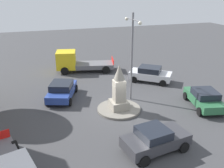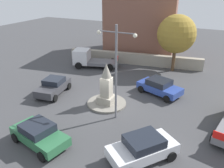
{
  "view_description": "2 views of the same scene",
  "coord_description": "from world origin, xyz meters",
  "px_view_note": "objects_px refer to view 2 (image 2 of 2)",
  "views": [
    {
      "loc": [
        15.82,
        -5.66,
        8.79
      ],
      "look_at": [
        -0.38,
        -0.43,
        2.06
      ],
      "focal_mm": 39.33,
      "sensor_mm": 36.0,
      "label": 1
    },
    {
      "loc": [
        -7.79,
        15.28,
        9.56
      ],
      "look_at": [
        -0.45,
        -0.12,
        1.92
      ],
      "focal_mm": 36.64,
      "sensor_mm": 36.0,
      "label": 2
    }
  ],
  "objects_px": {
    "car_green_approaching": "(39,134)",
    "truck_white_parked_right": "(89,59)",
    "car_white_far_side": "(143,148)",
    "car_blue_near_island": "(159,86)",
    "monument": "(107,86)",
    "car_dark_grey_parked_left": "(54,86)",
    "corner_building": "(142,21)",
    "streetlamp": "(116,65)",
    "tree_near_wall": "(176,34)"
  },
  "relations": [
    {
      "from": "car_blue_near_island",
      "to": "car_white_far_side",
      "type": "bearing_deg",
      "value": 98.72
    },
    {
      "from": "car_white_far_side",
      "to": "truck_white_parked_right",
      "type": "height_order",
      "value": "truck_white_parked_right"
    },
    {
      "from": "monument",
      "to": "car_dark_grey_parked_left",
      "type": "xyz_separation_m",
      "value": [
        5.35,
        0.3,
        -0.95
      ]
    },
    {
      "from": "car_blue_near_island",
      "to": "truck_white_parked_right",
      "type": "xyz_separation_m",
      "value": [
        9.68,
        -3.7,
        0.26
      ]
    },
    {
      "from": "car_dark_grey_parked_left",
      "to": "car_white_far_side",
      "type": "bearing_deg",
      "value": 155.3
    },
    {
      "from": "car_dark_grey_parked_left",
      "to": "truck_white_parked_right",
      "type": "distance_m",
      "value": 7.89
    },
    {
      "from": "car_green_approaching",
      "to": "car_blue_near_island",
      "type": "bearing_deg",
      "value": -115.9
    },
    {
      "from": "car_white_far_side",
      "to": "truck_white_parked_right",
      "type": "bearing_deg",
      "value": -48.65
    },
    {
      "from": "car_dark_grey_parked_left",
      "to": "car_blue_near_island",
      "type": "distance_m",
      "value": 9.78
    },
    {
      "from": "monument",
      "to": "streetlamp",
      "type": "height_order",
      "value": "streetlamp"
    },
    {
      "from": "car_green_approaching",
      "to": "car_white_far_side",
      "type": "xyz_separation_m",
      "value": [
        -6.39,
        -1.51,
        0.05
      ]
    },
    {
      "from": "monument",
      "to": "streetlamp",
      "type": "distance_m",
      "value": 3.41
    },
    {
      "from": "car_white_far_side",
      "to": "tree_near_wall",
      "type": "xyz_separation_m",
      "value": [
        1.52,
        -15.61,
        3.5
      ]
    },
    {
      "from": "monument",
      "to": "truck_white_parked_right",
      "type": "height_order",
      "value": "monument"
    },
    {
      "from": "streetlamp",
      "to": "tree_near_wall",
      "type": "bearing_deg",
      "value": -98.21
    },
    {
      "from": "car_dark_grey_parked_left",
      "to": "tree_near_wall",
      "type": "xyz_separation_m",
      "value": [
        -8.7,
        -10.91,
        3.53
      ]
    },
    {
      "from": "car_dark_grey_parked_left",
      "to": "corner_building",
      "type": "relative_size",
      "value": 0.44
    },
    {
      "from": "truck_white_parked_right",
      "to": "tree_near_wall",
      "type": "xyz_separation_m",
      "value": [
        -9.52,
        -3.06,
        3.27
      ]
    },
    {
      "from": "car_green_approaching",
      "to": "streetlamp",
      "type": "bearing_deg",
      "value": -122.34
    },
    {
      "from": "streetlamp",
      "to": "car_blue_near_island",
      "type": "xyz_separation_m",
      "value": [
        -1.92,
        -5.45,
        -3.52
      ]
    },
    {
      "from": "car_green_approaching",
      "to": "monument",
      "type": "bearing_deg",
      "value": -103.17
    },
    {
      "from": "car_green_approaching",
      "to": "car_white_far_side",
      "type": "relative_size",
      "value": 1.0
    },
    {
      "from": "truck_white_parked_right",
      "to": "car_blue_near_island",
      "type": "bearing_deg",
      "value": 159.11
    },
    {
      "from": "monument",
      "to": "corner_building",
      "type": "relative_size",
      "value": 0.38
    },
    {
      "from": "corner_building",
      "to": "truck_white_parked_right",
      "type": "bearing_deg",
      "value": 67.49
    },
    {
      "from": "car_dark_grey_parked_left",
      "to": "tree_near_wall",
      "type": "distance_m",
      "value": 14.39
    },
    {
      "from": "monument",
      "to": "car_dark_grey_parked_left",
      "type": "height_order",
      "value": "monument"
    },
    {
      "from": "car_white_far_side",
      "to": "tree_near_wall",
      "type": "distance_m",
      "value": 16.07
    },
    {
      "from": "car_dark_grey_parked_left",
      "to": "streetlamp",
      "type": "bearing_deg",
      "value": 169.38
    },
    {
      "from": "streetlamp",
      "to": "car_white_far_side",
      "type": "relative_size",
      "value": 1.64
    },
    {
      "from": "streetlamp",
      "to": "corner_building",
      "type": "distance_m",
      "value": 18.38
    },
    {
      "from": "truck_white_parked_right",
      "to": "corner_building",
      "type": "distance_m",
      "value": 10.11
    },
    {
      "from": "car_green_approaching",
      "to": "truck_white_parked_right",
      "type": "distance_m",
      "value": 14.81
    },
    {
      "from": "corner_building",
      "to": "tree_near_wall",
      "type": "relative_size",
      "value": 1.42
    },
    {
      "from": "monument",
      "to": "car_green_approaching",
      "type": "relative_size",
      "value": 0.81
    },
    {
      "from": "car_white_far_side",
      "to": "corner_building",
      "type": "xyz_separation_m",
      "value": [
        7.41,
        -21.31,
        3.73
      ]
    },
    {
      "from": "car_dark_grey_parked_left",
      "to": "car_blue_near_island",
      "type": "xyz_separation_m",
      "value": [
        -8.86,
        -4.15,
        -0.0
      ]
    },
    {
      "from": "tree_near_wall",
      "to": "corner_building",
      "type": "bearing_deg",
      "value": -44.03
    },
    {
      "from": "car_green_approaching",
      "to": "tree_near_wall",
      "type": "relative_size",
      "value": 0.67
    },
    {
      "from": "streetlamp",
      "to": "car_white_far_side",
      "type": "xyz_separation_m",
      "value": [
        -3.28,
        3.4,
        -3.48
      ]
    },
    {
      "from": "streetlamp",
      "to": "car_white_far_side",
      "type": "height_order",
      "value": "streetlamp"
    },
    {
      "from": "streetlamp",
      "to": "car_dark_grey_parked_left",
      "type": "xyz_separation_m",
      "value": [
        6.94,
        -1.3,
        -3.52
      ]
    },
    {
      "from": "monument",
      "to": "corner_building",
      "type": "height_order",
      "value": "corner_building"
    },
    {
      "from": "truck_white_parked_right",
      "to": "car_dark_grey_parked_left",
      "type": "bearing_deg",
      "value": 96.0
    },
    {
      "from": "car_white_far_side",
      "to": "corner_building",
      "type": "distance_m",
      "value": 22.86
    },
    {
      "from": "streetlamp",
      "to": "truck_white_parked_right",
      "type": "xyz_separation_m",
      "value": [
        7.76,
        -9.15,
        -3.25
      ]
    },
    {
      "from": "car_white_far_side",
      "to": "car_blue_near_island",
      "type": "relative_size",
      "value": 0.98
    },
    {
      "from": "streetlamp",
      "to": "tree_near_wall",
      "type": "xyz_separation_m",
      "value": [
        -1.76,
        -12.21,
        0.02
      ]
    },
    {
      "from": "monument",
      "to": "streetlamp",
      "type": "relative_size",
      "value": 0.49
    },
    {
      "from": "car_green_approaching",
      "to": "corner_building",
      "type": "bearing_deg",
      "value": -87.43
    }
  ]
}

